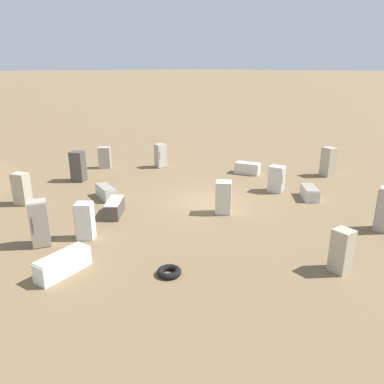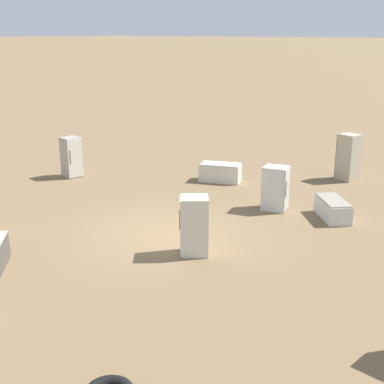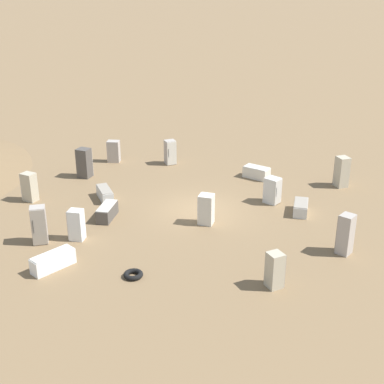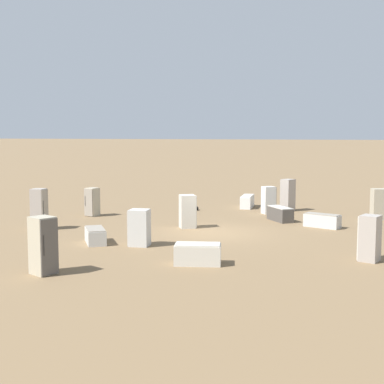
{
  "view_description": "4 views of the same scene",
  "coord_description": "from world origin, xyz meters",
  "px_view_note": "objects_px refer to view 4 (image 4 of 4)",
  "views": [
    {
      "loc": [
        -13.29,
        -12.17,
        6.61
      ],
      "look_at": [
        -1.1,
        0.12,
        0.73
      ],
      "focal_mm": 35.0,
      "sensor_mm": 36.0,
      "label": 1
    },
    {
      "loc": [
        -11.12,
        -9.19,
        5.57
      ],
      "look_at": [
        0.07,
        -0.93,
        1.38
      ],
      "focal_mm": 50.0,
      "sensor_mm": 36.0,
      "label": 2
    },
    {
      "loc": [
        -15.08,
        -20.9,
        11.77
      ],
      "look_at": [
        -0.44,
        0.03,
        1.1
      ],
      "focal_mm": 50.0,
      "sensor_mm": 36.0,
      "label": 3
    },
    {
      "loc": [
        21.55,
        8.98,
        4.31
      ],
      "look_at": [
        -0.18,
        -1.1,
        1.75
      ],
      "focal_mm": 50.0,
      "sensor_mm": 36.0,
      "label": 4
    }
  ],
  "objects_px": {
    "discarded_fridge_14": "(288,195)",
    "scrap_tire": "(192,208)",
    "discarded_fridge_1": "(188,211)",
    "discarded_fridge_5": "(379,204)",
    "discarded_fridge_13": "(139,228)",
    "discarded_fridge_4": "(39,209)",
    "discarded_fridge_8": "(269,200)",
    "discarded_fridge_11": "(92,202)",
    "discarded_fridge_15": "(95,236)",
    "discarded_fridge_6": "(43,245)",
    "discarded_fridge_10": "(247,201)",
    "discarded_fridge_7": "(198,254)",
    "discarded_fridge_2": "(280,214)",
    "discarded_fridge_12": "(369,238)",
    "discarded_fridge_3": "(322,221)"
  },
  "relations": [
    {
      "from": "discarded_fridge_11",
      "to": "discarded_fridge_13",
      "type": "xyz_separation_m",
      "value": [
        5.66,
        6.24,
        -0.04
      ]
    },
    {
      "from": "discarded_fridge_3",
      "to": "discarded_fridge_4",
      "type": "relative_size",
      "value": 0.94
    },
    {
      "from": "discarded_fridge_4",
      "to": "discarded_fridge_7",
      "type": "bearing_deg",
      "value": 57.31
    },
    {
      "from": "discarded_fridge_14",
      "to": "scrap_tire",
      "type": "xyz_separation_m",
      "value": [
        2.05,
        -5.1,
        -0.8
      ]
    },
    {
      "from": "discarded_fridge_13",
      "to": "discarded_fridge_4",
      "type": "bearing_deg",
      "value": 64.88
    },
    {
      "from": "discarded_fridge_14",
      "to": "scrap_tire",
      "type": "height_order",
      "value": "discarded_fridge_14"
    },
    {
      "from": "discarded_fridge_2",
      "to": "discarded_fridge_11",
      "type": "xyz_separation_m",
      "value": [
        2.59,
        -9.58,
        0.4
      ]
    },
    {
      "from": "discarded_fridge_6",
      "to": "discarded_fridge_15",
      "type": "distance_m",
      "value": 4.86
    },
    {
      "from": "discarded_fridge_7",
      "to": "discarded_fridge_15",
      "type": "height_order",
      "value": "discarded_fridge_7"
    },
    {
      "from": "discarded_fridge_12",
      "to": "discarded_fridge_14",
      "type": "distance_m",
      "value": 12.28
    },
    {
      "from": "discarded_fridge_2",
      "to": "discarded_fridge_1",
      "type": "bearing_deg",
      "value": 3.98
    },
    {
      "from": "discarded_fridge_11",
      "to": "discarded_fridge_10",
      "type": "bearing_deg",
      "value": -125.4
    },
    {
      "from": "discarded_fridge_5",
      "to": "discarded_fridge_15",
      "type": "relative_size",
      "value": 0.99
    },
    {
      "from": "discarded_fridge_4",
      "to": "discarded_fridge_15",
      "type": "xyz_separation_m",
      "value": [
        1.52,
        4.14,
        -0.64
      ]
    },
    {
      "from": "discarded_fridge_11",
      "to": "discarded_fridge_15",
      "type": "height_order",
      "value": "discarded_fridge_11"
    },
    {
      "from": "discarded_fridge_1",
      "to": "discarded_fridge_10",
      "type": "distance_m",
      "value": 7.91
    },
    {
      "from": "discarded_fridge_11",
      "to": "discarded_fridge_4",
      "type": "bearing_deg",
      "value": 101.39
    },
    {
      "from": "discarded_fridge_7",
      "to": "discarded_fridge_11",
      "type": "distance_m",
      "value": 12.12
    },
    {
      "from": "discarded_fridge_6",
      "to": "discarded_fridge_15",
      "type": "xyz_separation_m",
      "value": [
        -4.63,
        -1.32,
        -0.6
      ]
    },
    {
      "from": "discarded_fridge_5",
      "to": "discarded_fridge_8",
      "type": "bearing_deg",
      "value": -114.7
    },
    {
      "from": "discarded_fridge_6",
      "to": "discarded_fridge_8",
      "type": "relative_size",
      "value": 1.2
    },
    {
      "from": "discarded_fridge_7",
      "to": "discarded_fridge_14",
      "type": "bearing_deg",
      "value": -18.12
    },
    {
      "from": "discarded_fridge_4",
      "to": "scrap_tire",
      "type": "relative_size",
      "value": 2.3
    },
    {
      "from": "discarded_fridge_1",
      "to": "discarded_fridge_14",
      "type": "xyz_separation_m",
      "value": [
        -7.51,
        2.77,
        0.13
      ]
    },
    {
      "from": "discarded_fridge_10",
      "to": "discarded_fridge_12",
      "type": "height_order",
      "value": "discarded_fridge_12"
    },
    {
      "from": "discarded_fridge_3",
      "to": "discarded_fridge_5",
      "type": "distance_m",
      "value": 4.1
    },
    {
      "from": "discarded_fridge_6",
      "to": "discarded_fridge_11",
      "type": "distance_m",
      "value": 12.03
    },
    {
      "from": "discarded_fridge_12",
      "to": "discarded_fridge_14",
      "type": "relative_size",
      "value": 0.88
    },
    {
      "from": "discarded_fridge_6",
      "to": "discarded_fridge_14",
      "type": "distance_m",
      "value": 17.23
    },
    {
      "from": "discarded_fridge_2",
      "to": "scrap_tire",
      "type": "bearing_deg",
      "value": -60.6
    },
    {
      "from": "discarded_fridge_2",
      "to": "discarded_fridge_12",
      "type": "relative_size",
      "value": 1.03
    },
    {
      "from": "scrap_tire",
      "to": "discarded_fridge_14",
      "type": "bearing_deg",
      "value": 111.91
    },
    {
      "from": "discarded_fridge_2",
      "to": "discarded_fridge_15",
      "type": "bearing_deg",
      "value": 14.52
    },
    {
      "from": "discarded_fridge_1",
      "to": "discarded_fridge_4",
      "type": "bearing_deg",
      "value": -98.92
    },
    {
      "from": "discarded_fridge_14",
      "to": "discarded_fridge_15",
      "type": "height_order",
      "value": "discarded_fridge_14"
    },
    {
      "from": "discarded_fridge_2",
      "to": "discarded_fridge_12",
      "type": "xyz_separation_m",
      "value": [
        7.12,
        5.11,
        0.44
      ]
    },
    {
      "from": "discarded_fridge_6",
      "to": "discarded_fridge_10",
      "type": "xyz_separation_m",
      "value": [
        -17.31,
        0.71,
        -0.54
      ]
    },
    {
      "from": "discarded_fridge_1",
      "to": "discarded_fridge_8",
      "type": "relative_size",
      "value": 1.03
    },
    {
      "from": "discarded_fridge_1",
      "to": "discarded_fridge_4",
      "type": "relative_size",
      "value": 0.82
    },
    {
      "from": "discarded_fridge_7",
      "to": "discarded_fridge_8",
      "type": "bearing_deg",
      "value": -14.77
    },
    {
      "from": "scrap_tire",
      "to": "discarded_fridge_5",
      "type": "bearing_deg",
      "value": 94.21
    },
    {
      "from": "discarded_fridge_14",
      "to": "discarded_fridge_10",
      "type": "bearing_deg",
      "value": 103.87
    },
    {
      "from": "discarded_fridge_1",
      "to": "discarded_fridge_5",
      "type": "xyz_separation_m",
      "value": [
        -6.2,
        7.85,
        0.03
      ]
    },
    {
      "from": "discarded_fridge_15",
      "to": "discarded_fridge_6",
      "type": "bearing_deg",
      "value": 64.28
    },
    {
      "from": "discarded_fridge_1",
      "to": "discarded_fridge_10",
      "type": "xyz_separation_m",
      "value": [
        -7.89,
        0.21,
        -0.41
      ]
    },
    {
      "from": "discarded_fridge_6",
      "to": "discarded_fridge_13",
      "type": "height_order",
      "value": "discarded_fridge_6"
    },
    {
      "from": "discarded_fridge_8",
      "to": "discarded_fridge_1",
      "type": "bearing_deg",
      "value": -62.96
    },
    {
      "from": "discarded_fridge_4",
      "to": "discarded_fridge_8",
      "type": "height_order",
      "value": "discarded_fridge_4"
    },
    {
      "from": "discarded_fridge_4",
      "to": "discarded_fridge_7",
      "type": "xyz_separation_m",
      "value": [
        3.01,
        9.31,
        -0.59
      ]
    },
    {
      "from": "discarded_fridge_14",
      "to": "discarded_fridge_11",
      "type": "bearing_deg",
      "value": 147.68
    }
  ]
}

